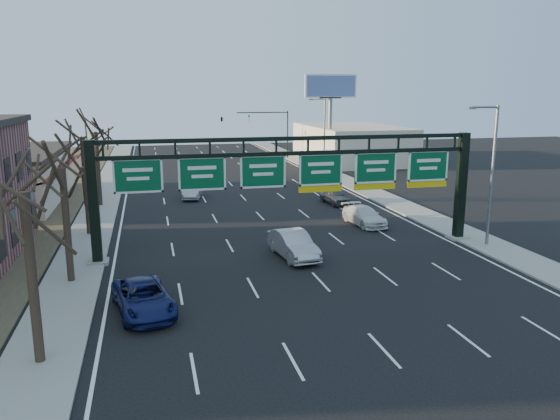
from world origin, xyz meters
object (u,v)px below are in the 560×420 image
object	(u,v)px
car_blue_suv	(143,298)
car_white_wagon	(364,216)
car_silver_sedan	(293,245)
sign_gantry	(295,178)

from	to	relation	value
car_blue_suv	car_white_wagon	world-z (taller)	car_blue_suv
car_silver_sedan	car_blue_suv	bearing A→B (deg)	-150.35
sign_gantry	car_silver_sedan	xyz separation A→B (m)	(-0.46, -1.47, -3.82)
sign_gantry	car_silver_sedan	distance (m)	4.12
sign_gantry	car_white_wagon	bearing A→B (deg)	37.44
car_silver_sedan	car_white_wagon	size ratio (longest dim) A/B	1.04
sign_gantry	car_blue_suv	world-z (taller)	sign_gantry
sign_gantry	car_silver_sedan	world-z (taller)	sign_gantry
sign_gantry	car_blue_suv	xyz separation A→B (m)	(-9.24, -7.97, -3.93)
sign_gantry	car_blue_suv	bearing A→B (deg)	-139.21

